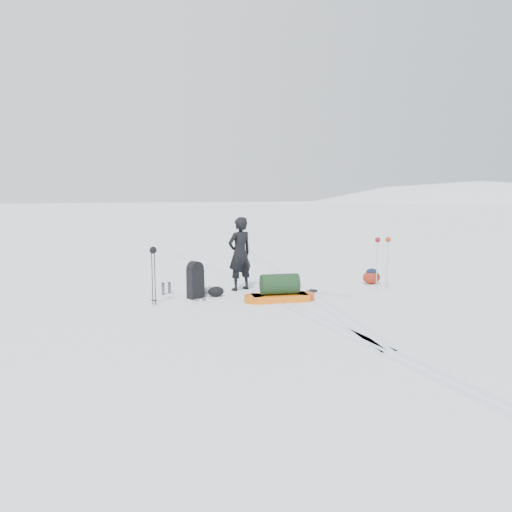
{
  "coord_description": "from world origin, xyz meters",
  "views": [
    {
      "loc": [
        -4.05,
        -11.4,
        2.51
      ],
      "look_at": [
        -0.19,
        -0.08,
        0.95
      ],
      "focal_mm": 35.0,
      "sensor_mm": 36.0,
      "label": 1
    }
  ],
  "objects_px": {
    "skier": "(240,254)",
    "pulk_sled": "(280,291)",
    "ski_poles_black": "(153,257)",
    "expedition_rucksack": "(196,281)"
  },
  "relations": [
    {
      "from": "skier",
      "to": "pulk_sled",
      "type": "distance_m",
      "value": 1.75
    },
    {
      "from": "pulk_sled",
      "to": "ski_poles_black",
      "type": "height_order",
      "value": "ski_poles_black"
    },
    {
      "from": "skier",
      "to": "expedition_rucksack",
      "type": "relative_size",
      "value": 2.11
    },
    {
      "from": "pulk_sled",
      "to": "expedition_rucksack",
      "type": "bearing_deg",
      "value": 157.38
    },
    {
      "from": "skier",
      "to": "expedition_rucksack",
      "type": "bearing_deg",
      "value": 5.23
    },
    {
      "from": "skier",
      "to": "pulk_sled",
      "type": "relative_size",
      "value": 1.1
    },
    {
      "from": "pulk_sled",
      "to": "ski_poles_black",
      "type": "relative_size",
      "value": 1.3
    },
    {
      "from": "skier",
      "to": "expedition_rucksack",
      "type": "height_order",
      "value": "skier"
    },
    {
      "from": "pulk_sled",
      "to": "expedition_rucksack",
      "type": "height_order",
      "value": "expedition_rucksack"
    },
    {
      "from": "expedition_rucksack",
      "to": "ski_poles_black",
      "type": "distance_m",
      "value": 1.31
    }
  ]
}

